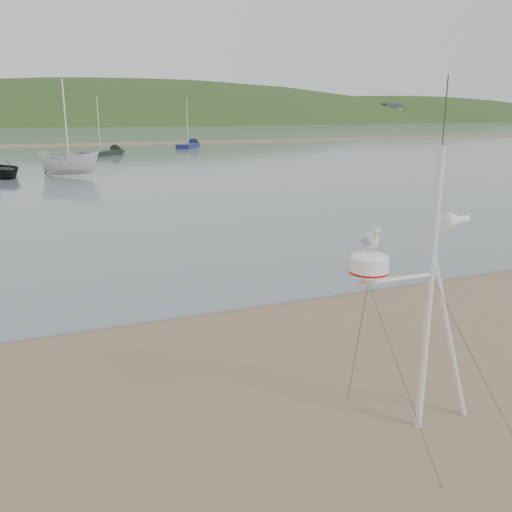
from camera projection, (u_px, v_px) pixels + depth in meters
name	position (u px, v px, depth m)	size (l,w,h in m)	color
ground	(122.00, 440.00, 7.23)	(560.00, 560.00, 0.00)	#7F6249
water	(30.00, 131.00, 125.12)	(560.00, 256.00, 0.04)	slate
sandbar	(35.00, 146.00, 69.73)	(560.00, 7.00, 0.07)	#7F6249
hill_ridge	(80.00, 171.00, 229.01)	(620.00, 180.00, 80.00)	#243D19
far_cottages	(37.00, 113.00, 182.36)	(294.40, 6.30, 8.00)	silver
mast_rig	(423.00, 354.00, 7.19)	(2.07, 2.21, 4.67)	silver
boat_white	(67.00, 141.00, 35.94)	(1.77, 1.81, 4.69)	silver
sailboat_dark_mid	(111.00, 152.00, 55.04)	(5.69, 5.43, 6.31)	black
sailboat_blue_far	(192.00, 145.00, 67.58)	(4.78, 6.17, 6.35)	#151E4C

